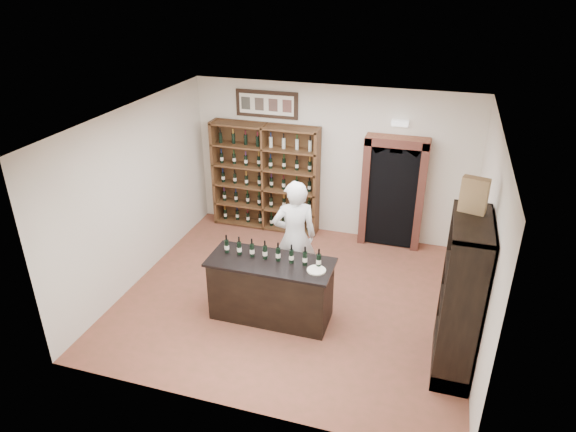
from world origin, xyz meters
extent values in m
plane|color=brown|center=(0.00, 0.00, 0.00)|extent=(5.50, 5.50, 0.00)
plane|color=white|center=(0.00, 0.00, 3.00)|extent=(5.50, 5.50, 0.00)
cube|color=silver|center=(0.00, 2.50, 1.50)|extent=(5.50, 0.04, 3.00)
cube|color=silver|center=(-2.75, 0.00, 1.50)|extent=(0.04, 5.00, 3.00)
cube|color=silver|center=(2.75, 0.00, 1.50)|extent=(0.04, 5.00, 3.00)
cube|color=brown|center=(-1.30, 2.47, 1.10)|extent=(2.20, 0.02, 2.20)
cube|color=brown|center=(-2.37, 2.29, 1.10)|extent=(0.06, 0.38, 2.20)
cube|color=brown|center=(-0.23, 2.29, 1.10)|extent=(0.06, 0.38, 2.20)
cube|color=brown|center=(-1.30, 2.29, 1.10)|extent=(0.04, 0.38, 2.20)
cube|color=brown|center=(-1.30, 2.29, 0.04)|extent=(2.18, 0.38, 0.04)
cube|color=brown|center=(-1.30, 2.29, 0.46)|extent=(2.18, 0.38, 0.04)
cube|color=brown|center=(-1.30, 2.29, 0.89)|extent=(2.18, 0.38, 0.03)
cube|color=brown|center=(-1.30, 2.29, 1.31)|extent=(2.18, 0.38, 0.04)
cube|color=brown|center=(-1.30, 2.29, 1.74)|extent=(2.18, 0.38, 0.04)
cube|color=brown|center=(-1.30, 2.29, 2.16)|extent=(2.18, 0.38, 0.04)
cube|color=black|center=(-1.30, 2.47, 2.55)|extent=(1.25, 0.04, 0.52)
cube|color=black|center=(1.25, 2.34, 1.06)|extent=(0.97, 0.29, 2.05)
cube|color=#9B4C3C|center=(0.74, 2.32, 1.07)|extent=(0.14, 0.35, 2.15)
cube|color=#9B4C3C|center=(1.76, 2.32, 1.07)|extent=(0.14, 0.35, 2.15)
cube|color=#9B4C3C|center=(1.25, 2.32, 2.09)|extent=(1.15, 0.35, 0.16)
cube|color=white|center=(1.25, 2.42, 2.40)|extent=(0.30, 0.10, 0.10)
cube|color=black|center=(-0.20, -0.60, 0.47)|extent=(1.80, 0.70, 0.94)
cube|color=black|center=(-0.20, -0.60, 0.98)|extent=(1.88, 0.78, 0.04)
cylinder|color=black|center=(-0.92, -0.55, 1.10)|extent=(0.07, 0.07, 0.21)
cylinder|color=silver|center=(-0.92, -0.55, 1.09)|extent=(0.07, 0.07, 0.07)
cylinder|color=black|center=(-0.92, -0.55, 1.25)|extent=(0.03, 0.03, 0.09)
cylinder|color=black|center=(-0.71, -0.55, 1.10)|extent=(0.07, 0.07, 0.21)
cylinder|color=silver|center=(-0.71, -0.55, 1.09)|extent=(0.07, 0.07, 0.07)
cylinder|color=black|center=(-0.71, -0.55, 1.25)|extent=(0.03, 0.03, 0.09)
cylinder|color=black|center=(-0.51, -0.55, 1.10)|extent=(0.07, 0.07, 0.21)
cylinder|color=silver|center=(-0.51, -0.55, 1.09)|extent=(0.07, 0.07, 0.07)
cylinder|color=black|center=(-0.51, -0.55, 1.25)|extent=(0.03, 0.03, 0.09)
cylinder|color=black|center=(-0.30, -0.55, 1.10)|extent=(0.07, 0.07, 0.21)
cylinder|color=silver|center=(-0.30, -0.55, 1.09)|extent=(0.07, 0.07, 0.07)
cylinder|color=black|center=(-0.30, -0.55, 1.25)|extent=(0.03, 0.03, 0.09)
cylinder|color=black|center=(-0.10, -0.55, 1.10)|extent=(0.07, 0.07, 0.21)
cylinder|color=silver|center=(-0.10, -0.55, 1.09)|extent=(0.07, 0.07, 0.07)
cylinder|color=black|center=(-0.10, -0.55, 1.25)|extent=(0.03, 0.03, 0.09)
cylinder|color=black|center=(0.11, -0.55, 1.10)|extent=(0.07, 0.07, 0.21)
cylinder|color=silver|center=(0.11, -0.55, 1.09)|extent=(0.07, 0.07, 0.07)
cylinder|color=black|center=(0.11, -0.55, 1.25)|extent=(0.03, 0.03, 0.09)
cylinder|color=black|center=(0.31, -0.55, 1.10)|extent=(0.07, 0.07, 0.21)
cylinder|color=silver|center=(0.31, -0.55, 1.09)|extent=(0.07, 0.07, 0.07)
cylinder|color=black|center=(0.31, -0.55, 1.25)|extent=(0.03, 0.03, 0.09)
cylinder|color=black|center=(0.52, -0.55, 1.10)|extent=(0.07, 0.07, 0.21)
cylinder|color=silver|center=(0.52, -0.55, 1.09)|extent=(0.07, 0.07, 0.07)
cylinder|color=black|center=(0.52, -0.55, 1.25)|extent=(0.03, 0.03, 0.09)
cube|color=black|center=(2.72, -0.90, 1.10)|extent=(0.02, 1.20, 2.20)
cube|color=black|center=(2.49, -1.48, 1.10)|extent=(0.48, 0.04, 2.20)
cube|color=black|center=(2.49, -0.32, 1.10)|extent=(0.48, 0.04, 2.20)
cube|color=black|center=(2.49, -0.90, 2.18)|extent=(0.48, 1.20, 0.04)
cube|color=black|center=(2.49, -0.90, 0.12)|extent=(0.48, 1.20, 0.24)
cube|color=black|center=(2.49, -0.90, 0.35)|extent=(0.48, 1.16, 0.03)
cube|color=black|center=(2.49, -0.90, 0.90)|extent=(0.48, 1.16, 0.03)
cube|color=black|center=(2.49, -0.90, 1.45)|extent=(0.48, 1.16, 0.03)
imported|color=white|center=(-0.07, 0.23, 0.99)|extent=(0.85, 0.73, 1.97)
cylinder|color=silver|center=(0.52, -0.66, 1.01)|extent=(0.27, 0.27, 0.02)
cube|color=#A27D55|center=(2.46, -0.64, 2.43)|extent=(0.34, 0.21, 0.45)
camera|label=1|loc=(1.97, -6.78, 4.93)|focal=32.00mm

